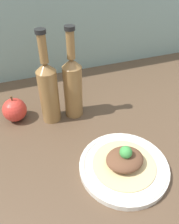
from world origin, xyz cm
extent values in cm
cube|color=brown|center=(0.00, 0.00, -2.00)|extent=(180.00, 110.00, 4.00)
cylinder|color=silver|center=(4.85, -8.38, 0.91)|extent=(24.67, 24.67, 1.82)
torus|color=silver|center=(4.85, -8.38, 1.55)|extent=(23.97, 23.97, 1.27)
cylinder|color=#D6BC7F|center=(4.85, -8.38, 2.02)|extent=(17.37, 17.37, 0.40)
ellipsoid|color=brown|center=(4.85, -8.38, 4.04)|extent=(10.38, 8.82, 3.64)
sphere|color=green|center=(4.85, -8.38, 6.88)|extent=(3.38, 3.38, 3.38)
cylinder|color=olive|center=(-9.05, 20.05, 9.38)|extent=(6.39, 6.39, 18.76)
cone|color=olive|center=(-9.05, 20.05, 20.20)|extent=(6.39, 6.39, 2.87)
cylinder|color=olive|center=(-9.05, 20.05, 25.95)|extent=(2.56, 2.56, 8.62)
cylinder|color=black|center=(-9.05, 20.05, 30.85)|extent=(3.19, 3.19, 1.20)
cylinder|color=olive|center=(-0.79, 20.05, 9.38)|extent=(6.39, 6.39, 18.76)
cone|color=olive|center=(-0.79, 20.05, 20.20)|extent=(6.39, 6.39, 2.87)
cylinder|color=olive|center=(-0.79, 20.05, 25.95)|extent=(2.56, 2.56, 8.62)
cylinder|color=black|center=(-0.79, 20.05, 30.85)|extent=(3.19, 3.19, 1.20)
sphere|color=red|center=(-20.97, 23.99, 4.12)|extent=(8.25, 8.25, 8.25)
cylinder|color=brown|center=(-20.97, 23.99, 8.89)|extent=(0.66, 0.66, 1.86)
camera|label=1|loc=(-17.13, -40.66, 50.60)|focal=35.00mm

